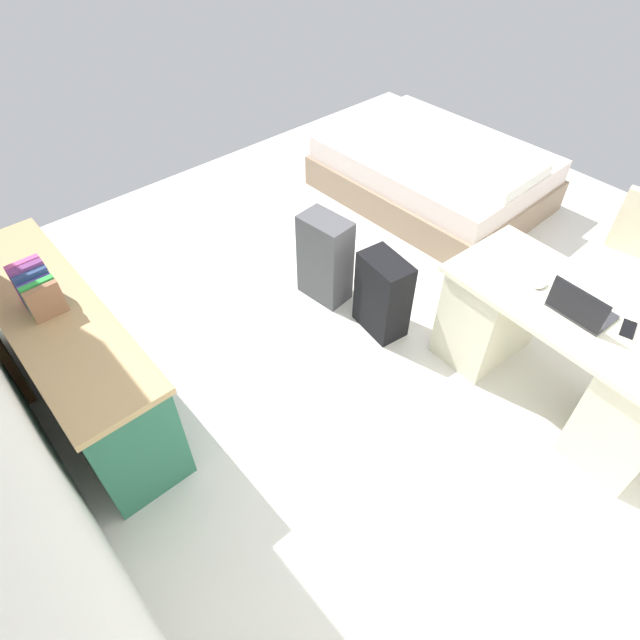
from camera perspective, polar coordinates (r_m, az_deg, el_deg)
ground_plane at (r=3.84m, az=8.96°, el=0.03°), size 5.71×5.71×0.00m
desk at (r=3.39m, az=24.47°, el=-3.06°), size 1.47×0.72×0.73m
office_chair at (r=4.06m, az=30.20°, el=4.17°), size 0.54×0.54×0.94m
credenza at (r=3.38m, az=-25.17°, el=-3.51°), size 1.80×0.48×0.76m
bed at (r=5.05m, az=12.21°, el=15.25°), size 1.94×1.45×0.58m
suitcase_black at (r=3.57m, az=6.80°, el=2.68°), size 0.39×0.27×0.59m
suitcase_spare_grey at (r=3.78m, az=0.54°, el=6.63°), size 0.38×0.26×0.67m
laptop at (r=3.08m, az=26.29°, el=1.14°), size 0.32×0.23×0.21m
computer_mouse at (r=3.20m, az=22.73°, el=3.59°), size 0.06×0.10×0.03m
cell_phone_near_laptop at (r=3.15m, az=30.36°, el=-0.83°), size 0.10×0.15×0.01m
book_row at (r=3.10m, az=-28.22°, el=2.90°), size 0.23×0.17×0.24m
figurine_small at (r=3.34m, az=-29.42°, el=4.50°), size 0.08×0.08×0.11m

